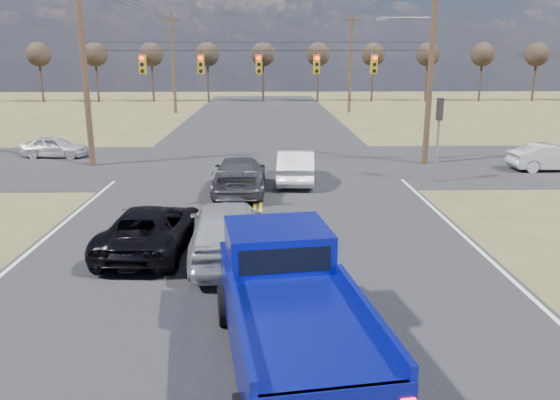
{
  "coord_description": "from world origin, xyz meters",
  "views": [
    {
      "loc": [
        0.35,
        -11.12,
        5.73
      ],
      "look_at": [
        0.76,
        4.84,
        1.5
      ],
      "focal_mm": 35.0,
      "sensor_mm": 36.0,
      "label": 1
    }
  ],
  "objects_px": {
    "white_car_queue": "(296,166)",
    "black_suv": "(151,228)",
    "cross_car_west": "(55,147)",
    "silver_suv": "(227,229)",
    "dgrey_car_queue": "(240,175)",
    "cross_car_east_near": "(551,158)",
    "pickup_truck": "(290,310)"
  },
  "relations": [
    {
      "from": "black_suv",
      "to": "dgrey_car_queue",
      "type": "distance_m",
      "value": 7.55
    },
    {
      "from": "silver_suv",
      "to": "dgrey_car_queue",
      "type": "relative_size",
      "value": 0.98
    },
    {
      "from": "silver_suv",
      "to": "white_car_queue",
      "type": "relative_size",
      "value": 1.12
    },
    {
      "from": "silver_suv",
      "to": "dgrey_car_queue",
      "type": "bearing_deg",
      "value": -93.97
    },
    {
      "from": "pickup_truck",
      "to": "white_car_queue",
      "type": "height_order",
      "value": "pickup_truck"
    },
    {
      "from": "white_car_queue",
      "to": "cross_car_east_near",
      "type": "distance_m",
      "value": 13.41
    },
    {
      "from": "black_suv",
      "to": "cross_car_west",
      "type": "xyz_separation_m",
      "value": [
        -8.77,
        15.89,
        -0.08
      ]
    },
    {
      "from": "white_car_queue",
      "to": "black_suv",
      "type": "bearing_deg",
      "value": 65.94
    },
    {
      "from": "white_car_queue",
      "to": "dgrey_car_queue",
      "type": "bearing_deg",
      "value": 41.65
    },
    {
      "from": "silver_suv",
      "to": "dgrey_car_queue",
      "type": "height_order",
      "value": "silver_suv"
    },
    {
      "from": "white_car_queue",
      "to": "cross_car_west",
      "type": "bearing_deg",
      "value": -22.35
    },
    {
      "from": "cross_car_west",
      "to": "cross_car_east_near",
      "type": "distance_m",
      "value": 27.22
    },
    {
      "from": "dgrey_car_queue",
      "to": "cross_car_east_near",
      "type": "distance_m",
      "value": 16.32
    },
    {
      "from": "pickup_truck",
      "to": "silver_suv",
      "type": "height_order",
      "value": "pickup_truck"
    },
    {
      "from": "black_suv",
      "to": "cross_car_west",
      "type": "relative_size",
      "value": 1.38
    },
    {
      "from": "pickup_truck",
      "to": "cross_car_west",
      "type": "xyz_separation_m",
      "value": [
        -12.68,
        22.27,
        -0.5
      ]
    },
    {
      "from": "cross_car_west",
      "to": "dgrey_car_queue",
      "type": "bearing_deg",
      "value": -122.73
    },
    {
      "from": "silver_suv",
      "to": "cross_car_west",
      "type": "bearing_deg",
      "value": -60.24
    },
    {
      "from": "silver_suv",
      "to": "black_suv",
      "type": "distance_m",
      "value": 2.46
    },
    {
      "from": "white_car_queue",
      "to": "pickup_truck",
      "type": "bearing_deg",
      "value": 90.43
    },
    {
      "from": "pickup_truck",
      "to": "dgrey_car_queue",
      "type": "height_order",
      "value": "pickup_truck"
    },
    {
      "from": "silver_suv",
      "to": "black_suv",
      "type": "xyz_separation_m",
      "value": [
        -2.33,
        0.75,
        -0.19
      ]
    },
    {
      "from": "dgrey_car_queue",
      "to": "cross_car_east_near",
      "type": "bearing_deg",
      "value": -164.53
    },
    {
      "from": "black_suv",
      "to": "dgrey_car_queue",
      "type": "xyz_separation_m",
      "value": [
        2.33,
        7.18,
        0.07
      ]
    },
    {
      "from": "silver_suv",
      "to": "cross_car_west",
      "type": "distance_m",
      "value": 20.0
    },
    {
      "from": "black_suv",
      "to": "white_car_queue",
      "type": "distance_m",
      "value": 10.35
    },
    {
      "from": "dgrey_car_queue",
      "to": "cross_car_west",
      "type": "relative_size",
      "value": 1.46
    },
    {
      "from": "white_car_queue",
      "to": "cross_car_west",
      "type": "distance_m",
      "value": 15.22
    },
    {
      "from": "white_car_queue",
      "to": "cross_car_west",
      "type": "xyz_separation_m",
      "value": [
        -13.64,
        6.75,
        -0.14
      ]
    },
    {
      "from": "pickup_truck",
      "to": "cross_car_west",
      "type": "height_order",
      "value": "pickup_truck"
    },
    {
      "from": "silver_suv",
      "to": "pickup_truck",
      "type": "bearing_deg",
      "value": 101.6
    },
    {
      "from": "white_car_queue",
      "to": "cross_car_west",
      "type": "relative_size",
      "value": 1.27
    }
  ]
}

